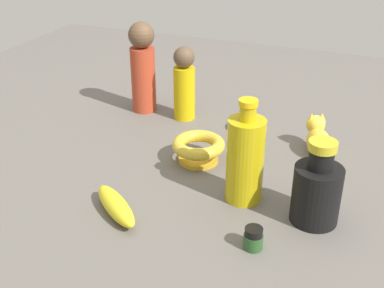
# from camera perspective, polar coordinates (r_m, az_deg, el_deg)

# --- Properties ---
(ground) EXTENTS (2.00, 2.00, 0.00)m
(ground) POSITION_cam_1_polar(r_m,az_deg,el_deg) (1.12, -0.00, -2.50)
(ground) COLOR #5B5651
(person_figure_adult) EXTENTS (0.08, 0.08, 0.20)m
(person_figure_adult) POSITION_cam_1_polar(r_m,az_deg,el_deg) (1.32, -0.91, 6.98)
(person_figure_adult) COLOR #C8A70B
(person_figure_adult) RESTS_ON ground
(banana) EXTENTS (0.12, 0.14, 0.04)m
(banana) POSITION_cam_1_polar(r_m,az_deg,el_deg) (0.96, -8.79, -7.05)
(banana) COLOR yellow
(banana) RESTS_ON ground
(person_figure_child) EXTENTS (0.09, 0.09, 0.25)m
(person_figure_child) POSITION_cam_1_polar(r_m,az_deg,el_deg) (1.37, -5.70, 8.86)
(person_figure_child) COLOR #AB3922
(person_figure_child) RESTS_ON ground
(cat_figurine) EXTENTS (0.12, 0.09, 0.09)m
(cat_figurine) POSITION_cam_1_polar(r_m,az_deg,el_deg) (1.20, 14.34, 0.70)
(cat_figurine) COLOR yellow
(cat_figurine) RESTS_ON ground
(bowl) EXTENTS (0.12, 0.12, 0.06)m
(bowl) POSITION_cam_1_polar(r_m,az_deg,el_deg) (1.12, 0.76, -0.39)
(bowl) COLOR gold
(bowl) RESTS_ON ground
(bangle) EXTENTS (0.09, 0.09, 0.02)m
(bangle) POSITION_cam_1_polar(r_m,az_deg,el_deg) (1.30, 6.26, 2.15)
(bangle) COLOR yellow
(bangle) RESTS_ON ground
(nail_polish_jar) EXTENTS (0.03, 0.03, 0.04)m
(nail_polish_jar) POSITION_cam_1_polar(r_m,az_deg,el_deg) (0.88, 7.09, -10.74)
(nail_polish_jar) COLOR #264C22
(nail_polish_jar) RESTS_ON ground
(bottle_tall) EXTENTS (0.07, 0.07, 0.22)m
(bottle_tall) POSITION_cam_1_polar(r_m,az_deg,el_deg) (0.97, 6.16, -1.66)
(bottle_tall) COLOR #B79F0E
(bottle_tall) RESTS_ON ground
(bottle_short) EXTENTS (0.09, 0.09, 0.17)m
(bottle_short) POSITION_cam_1_polar(r_m,az_deg,el_deg) (0.94, 14.21, -5.18)
(bottle_short) COLOR black
(bottle_short) RESTS_ON ground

